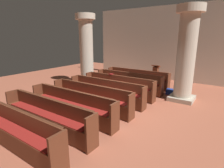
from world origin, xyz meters
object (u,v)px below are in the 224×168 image
at_px(pew_row_7, 12,128).
at_px(pillar_aisle_side, 186,54).
at_px(hymn_book, 111,74).
at_px(pew_row_4, 90,96).
at_px(lectern, 155,75).
at_px(pew_row_0, 137,77).
at_px(pew_row_2, 118,85).
at_px(pillar_far_side, 86,49).
at_px(kneeler_box_blue, 171,92).
at_px(pew_row_3, 106,90).
at_px(pew_row_5, 71,104).
at_px(pew_row_1, 128,81).
at_px(pew_row_6, 46,114).

xyz_separation_m(pew_row_7, pillar_aisle_side, (2.64, 5.88, 1.51)).
xyz_separation_m(pillar_aisle_side, hymn_book, (-3.16, -0.80, -1.08)).
xyz_separation_m(pew_row_4, lectern, (0.54, 5.25, -0.04)).
height_order(pew_row_0, pew_row_2, same).
xyz_separation_m(pillar_far_side, kneeler_box_blue, (4.61, 0.75, -1.88)).
xyz_separation_m(pew_row_0, pew_row_2, (0.00, -1.95, 0.00)).
bearing_deg(hymn_book, pew_row_3, -65.98).
relative_size(pew_row_3, hymn_book, 17.56).
distance_m(pew_row_2, kneeler_box_blue, 2.55).
bearing_deg(pew_row_5, hymn_book, 99.49).
bearing_deg(pew_row_1, pew_row_3, -90.00).
height_order(pillar_far_side, hymn_book, pillar_far_side).
relative_size(pew_row_6, hymn_book, 17.56).
bearing_deg(pew_row_4, pew_row_2, 90.00).
height_order(pew_row_4, pillar_aisle_side, pillar_aisle_side).
xyz_separation_m(pew_row_4, kneeler_box_blue, (2.01, 3.46, -0.37)).
relative_size(lectern, hymn_book, 5.33).
xyz_separation_m(pew_row_0, pillar_aisle_side, (2.64, -0.95, 1.51)).
bearing_deg(pew_row_0, pew_row_7, -90.00).
height_order(pew_row_2, pillar_far_side, pillar_far_side).
distance_m(pew_row_5, pillar_far_side, 4.76).
distance_m(pillar_far_side, lectern, 4.32).
distance_m(pew_row_4, kneeler_box_blue, 4.02).
relative_size(pew_row_5, pillar_far_side, 0.92).
distance_m(pew_row_4, hymn_book, 2.25).
bearing_deg(kneeler_box_blue, pillar_aisle_side, -39.28).
distance_m(pew_row_0, pew_row_7, 6.82).
relative_size(pew_row_1, pew_row_7, 1.00).
relative_size(pew_row_6, kneeler_box_blue, 8.99).
bearing_deg(hymn_book, pew_row_5, -80.51).
xyz_separation_m(pew_row_0, hymn_book, (-0.52, -1.75, 0.43)).
distance_m(pew_row_5, pew_row_7, 1.95).
distance_m(pew_row_3, pew_row_6, 2.92).
bearing_deg(pew_row_6, pew_row_4, 90.00).
relative_size(pew_row_3, pew_row_7, 1.00).
relative_size(pew_row_0, pillar_far_side, 0.92).
xyz_separation_m(pillar_far_side, lectern, (3.14, 2.54, -1.55)).
relative_size(pew_row_7, hymn_book, 17.56).
bearing_deg(pew_row_3, pew_row_6, -90.00).
bearing_deg(pew_row_3, lectern, 82.78).
bearing_deg(pew_row_3, pillar_far_side, 146.09).
xyz_separation_m(pew_row_3, hymn_book, (-0.52, 1.17, 0.43)).
relative_size(pew_row_2, pillar_aisle_side, 0.92).
distance_m(pew_row_2, pew_row_5, 2.92).
relative_size(pew_row_1, pew_row_3, 1.00).
height_order(pew_row_0, pew_row_3, same).
height_order(pew_row_1, pillar_far_side, pillar_far_side).
distance_m(pew_row_4, pew_row_5, 0.97).
bearing_deg(hymn_book, pew_row_7, -84.12).
distance_m(pew_row_5, pew_row_6, 0.97).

